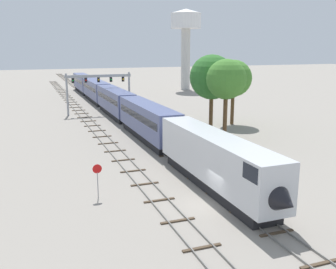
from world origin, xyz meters
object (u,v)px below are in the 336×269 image
Objects in this scene: water_tower at (186,28)px; passenger_train at (115,101)px; trackside_tree_left at (226,80)px; signal_gantry at (99,84)px; trackside_tree_right at (212,77)px; trackside_tree_mid at (233,79)px; stop_sign at (97,176)px.

passenger_train is at bearing -129.11° from water_tower.
signal_gantry is at bearing 114.14° from trackside_tree_left.
trackside_tree_right is (9.64, -19.31, 5.40)m from passenger_train.
trackside_tree_right is (-19.54, -55.20, -9.40)m from water_tower.
water_tower reaches higher than trackside_tree_mid.
trackside_tree_left is 0.96× the size of trackside_tree_right.
passenger_train is 33.76× the size of stop_sign.
passenger_train is at bearing 75.18° from stop_sign.
trackside_tree_mid is at bearing 55.01° from trackside_tree_left.
trackside_tree_mid is (18.07, -17.38, 1.72)m from signal_gantry.
passenger_train is 22.05m from trackside_tree_mid.
trackside_tree_left reaches higher than passenger_train.
trackside_tree_left reaches higher than signal_gantry.
passenger_train is 48.57m from water_tower.
trackside_tree_mid is at bearing -104.81° from water_tower.
trackside_tree_right is at bearing -109.49° from water_tower.
passenger_train is 8.70× the size of trackside_tree_right.
water_tower is 2.12× the size of trackside_tree_left.
signal_gantry is at bearing 136.12° from trackside_tree_mid.
trackside_tree_right is (-6.18, -4.68, 0.69)m from trackside_tree_mid.
passenger_train is 9.09× the size of trackside_tree_left.
trackside_tree_left is (-19.63, -59.47, -9.40)m from water_tower.
trackside_tree_mid is 0.92× the size of trackside_tree_right.
trackside_tree_right reaches higher than passenger_train.
signal_gantry is 41.45m from stop_sign.
water_tower is (31.43, 33.14, 11.81)m from signal_gantry.
trackside_tree_right is (0.09, 4.27, 0.00)m from trackside_tree_left.
trackside_tree_right is at bearing 88.83° from trackside_tree_left.
trackside_tree_left is 10.95m from trackside_tree_mid.
trackside_tree_mid is 7.79m from trackside_tree_right.
trackside_tree_mid reaches higher than passenger_train.
water_tower is at bearing 75.19° from trackside_tree_mid.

